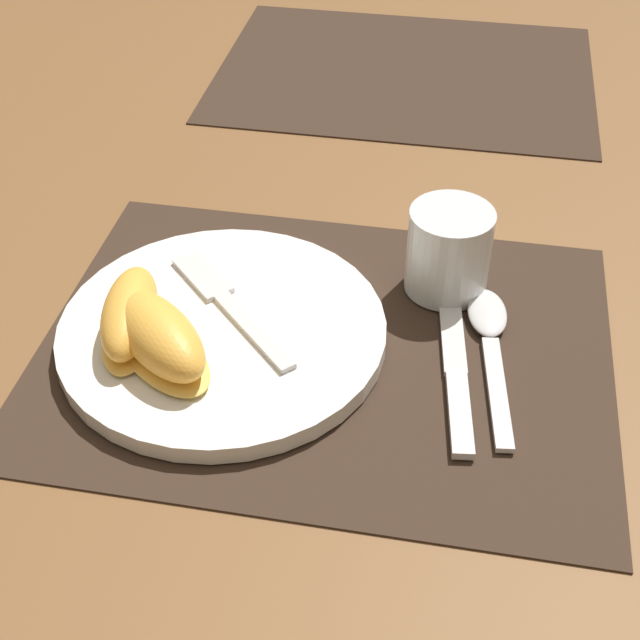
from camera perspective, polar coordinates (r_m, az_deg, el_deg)
name	(u,v)px	position (r m, az deg, el deg)	size (l,w,h in m)	color
ground_plane	(325,348)	(0.75, 0.35, -1.78)	(3.00, 3.00, 0.00)	brown
placemat	(325,346)	(0.75, 0.35, -1.67)	(0.47, 0.36, 0.00)	#38281E
placemat_far	(405,72)	(1.19, 5.45, 15.53)	(0.47, 0.36, 0.00)	#38281E
plate	(223,332)	(0.75, -6.24, -0.74)	(0.27, 0.27, 0.02)	white
juice_glass	(448,255)	(0.79, 8.20, 4.12)	(0.07, 0.07, 0.08)	silver
knife	(455,361)	(0.73, 8.62, -2.59)	(0.05, 0.22, 0.01)	silver
spoon	(490,333)	(0.76, 10.80, -0.80)	(0.05, 0.19, 0.01)	silver
fork	(225,300)	(0.76, -6.08, 1.26)	(0.14, 0.14, 0.00)	silver
citrus_wedge_0	(130,315)	(0.74, -12.06, 0.29)	(0.07, 0.12, 0.04)	#F7C656
citrus_wedge_1	(150,329)	(0.72, -10.80, -0.58)	(0.11, 0.11, 0.04)	#F7C656
citrus_wedge_2	(159,338)	(0.71, -10.27, -1.14)	(0.13, 0.12, 0.05)	#F7C656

